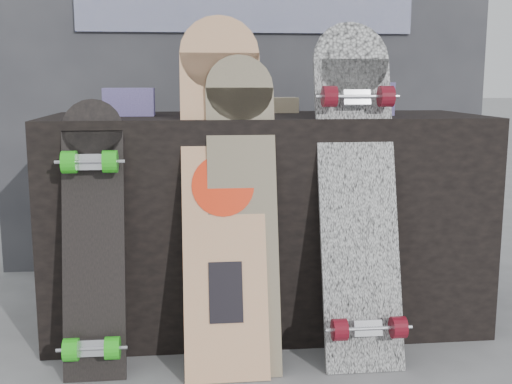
{
  "coord_description": "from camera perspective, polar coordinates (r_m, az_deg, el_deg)",
  "views": [
    {
      "loc": [
        -0.29,
        -1.89,
        0.93
      ],
      "look_at": [
        -0.07,
        0.2,
        0.56
      ],
      "focal_mm": 45.0,
      "sensor_mm": 36.0,
      "label": 1
    }
  ],
  "objects": [
    {
      "name": "longboard_cascadia",
      "position": [
        2.15,
        9.03,
        0.57
      ],
      "size": [
        0.26,
        0.39,
        1.13
      ],
      "rotation": [
        -0.28,
        0.0,
        0.0
      ],
      "color": "white",
      "rests_on": "ground"
    },
    {
      "name": "merch_box_purple",
      "position": [
        2.4,
        -11.19,
        7.87
      ],
      "size": [
        0.18,
        0.12,
        0.1
      ],
      "primitive_type": "cube",
      "color": "#413C7C",
      "rests_on": "vendor_table"
    },
    {
      "name": "longboard_geisha",
      "position": [
        2.09,
        -2.97,
        1.01
      ],
      "size": [
        0.27,
        0.39,
        1.15
      ],
      "rotation": [
        -0.31,
        0.0,
        0.0
      ],
      "color": "#C9B388",
      "rests_on": "ground"
    },
    {
      "name": "merch_box_flat",
      "position": [
        2.58,
        1.23,
        7.74
      ],
      "size": [
        0.22,
        0.1,
        0.06
      ],
      "primitive_type": "cube",
      "color": "#D1B78C",
      "rests_on": "vendor_table"
    },
    {
      "name": "ground",
      "position": [
        2.12,
        2.54,
        -16.03
      ],
      "size": [
        60.0,
        60.0,
        0.0
      ],
      "primitive_type": "plane",
      "color": "slate",
      "rests_on": "ground"
    },
    {
      "name": "booth",
      "position": [
        3.25,
        -0.98,
        12.99
      ],
      "size": [
        2.4,
        0.22,
        2.2
      ],
      "color": "#343439",
      "rests_on": "ground"
    },
    {
      "name": "longboard_celtic",
      "position": [
        2.08,
        -1.21,
        -0.9
      ],
      "size": [
        0.22,
        0.3,
        1.01
      ],
      "rotation": [
        -0.27,
        0.0,
        0.0
      ],
      "color": "#C3B185",
      "rests_on": "ground"
    },
    {
      "name": "skateboard_dark",
      "position": [
        2.08,
        -14.3,
        -3.85
      ],
      "size": [
        0.19,
        0.28,
        0.87
      ],
      "rotation": [
        -0.23,
        0.0,
        0.0
      ],
      "color": "black",
      "rests_on": "ground"
    },
    {
      "name": "vendor_table",
      "position": [
        2.46,
        0.86,
        -2.48
      ],
      "size": [
        1.6,
        0.6,
        0.8
      ],
      "primitive_type": "cube",
      "color": "black",
      "rests_on": "ground"
    },
    {
      "name": "merch_box_small",
      "position": [
        2.45,
        10.18,
        8.17
      ],
      "size": [
        0.14,
        0.14,
        0.12
      ],
      "primitive_type": "cube",
      "color": "#413C7C",
      "rests_on": "vendor_table"
    }
  ]
}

